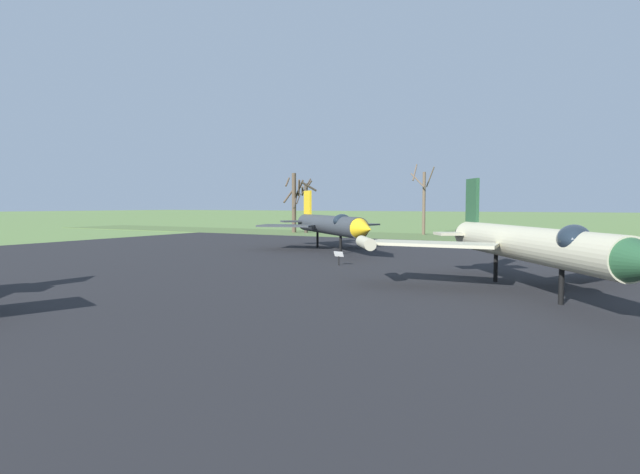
# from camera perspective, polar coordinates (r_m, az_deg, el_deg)

# --- Properties ---
(asphalt_apron) EXTENTS (71.48, 63.25, 0.05)m
(asphalt_apron) POSITION_cam_1_polar(r_m,az_deg,el_deg) (23.29, -2.34, -5.54)
(asphalt_apron) COLOR black
(asphalt_apron) RESTS_ON ground
(grass_verge_strip) EXTENTS (131.48, 12.00, 0.06)m
(grass_verge_strip) POSITION_cam_1_polar(r_m,az_deg,el_deg) (58.55, 17.44, -0.17)
(grass_verge_strip) COLOR #526A38
(grass_verge_strip) RESTS_ON ground
(jet_fighter_front_right) EXTENTS (12.99, 14.27, 5.16)m
(jet_fighter_front_right) POSITION_cam_1_polar(r_m,az_deg,el_deg) (22.56, 22.80, -0.69)
(jet_fighter_front_right) COLOR #B7B293
(jet_fighter_front_right) RESTS_ON ground
(jet_fighter_rear_right) EXTENTS (13.20, 12.47, 5.07)m
(jet_fighter_rear_right) POSITION_cam_1_polar(r_m,az_deg,el_deg) (40.24, 1.11, 1.45)
(jet_fighter_rear_right) COLOR #33383D
(jet_fighter_rear_right) RESTS_ON ground
(info_placard_rear_right) EXTENTS (0.63, 0.21, 0.90)m
(info_placard_rear_right) POSITION_cam_1_polar(r_m,az_deg,el_deg) (30.78, 2.15, -2.26)
(info_placard_rear_right) COLOR black
(info_placard_rear_right) RESTS_ON ground
(bare_tree_far_left) EXTENTS (2.99, 2.91, 8.06)m
(bare_tree_far_left) POSITION_cam_1_polar(r_m,az_deg,el_deg) (68.03, -2.92, 4.23)
(bare_tree_far_left) COLOR brown
(bare_tree_far_left) RESTS_ON ground
(bare_tree_left_of_center) EXTENTS (3.72, 2.98, 7.35)m
(bare_tree_left_of_center) POSITION_cam_1_polar(r_m,az_deg,el_deg) (67.00, -1.72, 3.77)
(bare_tree_left_of_center) COLOR #42382D
(bare_tree_left_of_center) RESTS_ON ground
(bare_tree_center) EXTENTS (2.94, 2.96, 8.98)m
(bare_tree_center) POSITION_cam_1_polar(r_m,az_deg,el_deg) (64.25, 11.66, 4.26)
(bare_tree_center) COLOR brown
(bare_tree_center) RESTS_ON ground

